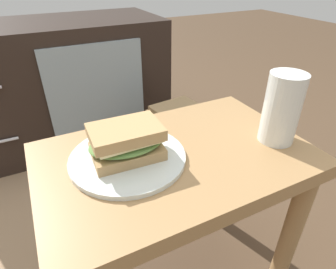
% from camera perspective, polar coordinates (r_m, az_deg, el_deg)
% --- Properties ---
extents(side_table, '(0.56, 0.36, 0.46)m').
position_cam_1_polar(side_table, '(0.64, 1.48, -10.32)').
color(side_table, '#A37A4C').
rests_on(side_table, ground).
extents(tv_cabinet, '(0.96, 0.46, 0.58)m').
position_cam_1_polar(tv_cabinet, '(1.46, -20.69, 9.29)').
color(tv_cabinet, black).
rests_on(tv_cabinet, ground).
extents(area_rug, '(1.06, 0.70, 0.01)m').
position_cam_1_polar(area_rug, '(1.21, -26.78, -13.69)').
color(area_rug, brown).
rests_on(area_rug, ground).
extents(plate, '(0.23, 0.23, 0.01)m').
position_cam_1_polar(plate, '(0.57, -8.11, -4.62)').
color(plate, silver).
rests_on(plate, side_table).
extents(sandwich_front, '(0.15, 0.11, 0.07)m').
position_cam_1_polar(sandwich_front, '(0.55, -8.40, -1.45)').
color(sandwich_front, tan).
rests_on(sandwich_front, plate).
extents(beer_glass, '(0.08, 0.08, 0.15)m').
position_cam_1_polar(beer_glass, '(0.64, 21.92, 4.57)').
color(beer_glass, silver).
rests_on(beer_glass, side_table).
extents(paper_bag, '(0.21, 0.15, 0.31)m').
position_cam_1_polar(paper_bag, '(1.21, 1.23, -0.77)').
color(paper_bag, tan).
rests_on(paper_bag, ground).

